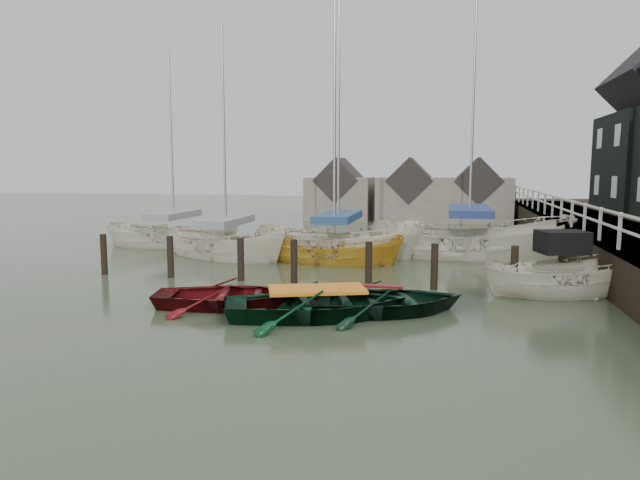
% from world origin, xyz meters
% --- Properties ---
extents(ground, '(120.00, 120.00, 0.00)m').
position_xyz_m(ground, '(0.00, 0.00, 0.00)').
color(ground, '#313B25').
rests_on(ground, ground).
extents(pier, '(3.04, 32.00, 2.70)m').
position_xyz_m(pier, '(9.48, 10.00, 0.71)').
color(pier, black).
rests_on(pier, ground).
extents(mooring_pilings, '(13.72, 0.22, 1.80)m').
position_xyz_m(mooring_pilings, '(-1.11, 3.00, 0.50)').
color(mooring_pilings, black).
rests_on(mooring_pilings, ground).
extents(far_sheds, '(14.00, 4.08, 4.39)m').
position_xyz_m(far_sheds, '(0.83, 26.00, 1.86)').
color(far_sheds, '#665B51').
rests_on(far_sheds, ground).
extents(rowboat_red, '(4.61, 3.74, 0.84)m').
position_xyz_m(rowboat_red, '(-2.00, -0.38, 0.00)').
color(rowboat_red, '#550C0F').
rests_on(rowboat_red, ground).
extents(rowboat_green, '(5.38, 4.60, 0.94)m').
position_xyz_m(rowboat_green, '(0.46, -0.94, 0.00)').
color(rowboat_green, black).
rests_on(rowboat_green, ground).
extents(rowboat_dkgreen, '(5.08, 4.40, 0.88)m').
position_xyz_m(rowboat_dkgreen, '(2.00, -0.17, 0.00)').
color(rowboat_dkgreen, black).
rests_on(rowboat_dkgreen, ground).
extents(motorboat, '(4.90, 2.90, 2.74)m').
position_xyz_m(motorboat, '(6.80, 2.93, 0.09)').
color(motorboat, beige).
rests_on(motorboat, ground).
extents(sailboat_a, '(6.87, 4.78, 10.54)m').
position_xyz_m(sailboat_a, '(-5.34, 7.57, 0.06)').
color(sailboat_a, beige).
rests_on(sailboat_a, ground).
extents(sailboat_b, '(7.27, 2.91, 12.28)m').
position_xyz_m(sailboat_b, '(-0.87, 8.83, 0.06)').
color(sailboat_b, silver).
rests_on(sailboat_b, ground).
extents(sailboat_c, '(5.62, 2.50, 10.95)m').
position_xyz_m(sailboat_c, '(-0.73, 7.23, 0.02)').
color(sailboat_c, '#B78722').
rests_on(sailboat_c, ground).
extents(sailboat_d, '(8.41, 3.22, 13.66)m').
position_xyz_m(sailboat_d, '(4.45, 10.05, 0.06)').
color(sailboat_d, beige).
rests_on(sailboat_d, ground).
extents(sailboat_e, '(6.69, 3.42, 10.45)m').
position_xyz_m(sailboat_e, '(-9.02, 10.23, 0.06)').
color(sailboat_e, beige).
rests_on(sailboat_e, ground).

